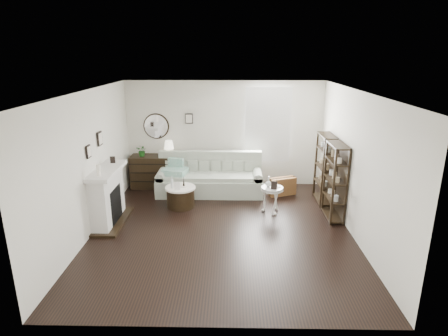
{
  "coord_description": "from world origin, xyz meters",
  "views": [
    {
      "loc": [
        0.17,
        -6.7,
        3.35
      ],
      "look_at": [
        0.03,
        0.8,
        1.03
      ],
      "focal_mm": 30.0,
      "sensor_mm": 36.0,
      "label": 1
    }
  ],
  "objects_px": {
    "sofa": "(210,180)",
    "drum_table": "(181,197)",
    "pedestal_table": "(272,189)",
    "dresser": "(156,171)"
  },
  "relations": [
    {
      "from": "sofa",
      "to": "drum_table",
      "type": "relative_size",
      "value": 3.78
    },
    {
      "from": "drum_table",
      "to": "pedestal_table",
      "type": "relative_size",
      "value": 1.17
    },
    {
      "from": "sofa",
      "to": "pedestal_table",
      "type": "height_order",
      "value": "sofa"
    },
    {
      "from": "sofa",
      "to": "pedestal_table",
      "type": "relative_size",
      "value": 4.43
    },
    {
      "from": "sofa",
      "to": "drum_table",
      "type": "distance_m",
      "value": 1.11
    },
    {
      "from": "dresser",
      "to": "sofa",
      "type": "bearing_deg",
      "value": -15.41
    },
    {
      "from": "drum_table",
      "to": "pedestal_table",
      "type": "height_order",
      "value": "pedestal_table"
    },
    {
      "from": "dresser",
      "to": "drum_table",
      "type": "bearing_deg",
      "value": -58.5
    },
    {
      "from": "drum_table",
      "to": "pedestal_table",
      "type": "distance_m",
      "value": 2.06
    },
    {
      "from": "sofa",
      "to": "dresser",
      "type": "relative_size",
      "value": 2.06
    }
  ]
}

